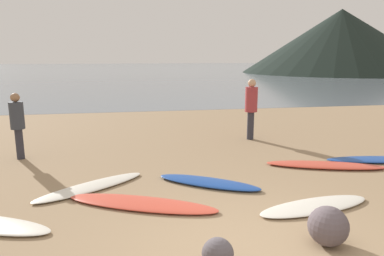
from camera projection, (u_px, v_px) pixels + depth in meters
name	position (u px, v px, depth m)	size (l,w,h in m)	color
ground_plane	(167.00, 122.00, 14.02)	(120.00, 120.00, 0.20)	#997C5B
ocean_water	(136.00, 69.00, 64.31)	(140.00, 100.00, 0.01)	slate
headland_hill	(340.00, 41.00, 51.19)	(27.73, 27.73, 8.99)	black
surfboard_1	(91.00, 187.00, 6.73)	(2.25, 0.52, 0.07)	silver
surfboard_2	(141.00, 203.00, 5.96)	(2.65, 0.60, 0.08)	#D84C38
surfboard_3	(208.00, 182.00, 6.92)	(2.09, 0.52, 0.09)	#1E479E
surfboard_4	(315.00, 206.00, 5.87)	(2.09, 0.59, 0.07)	silver
surfboard_5	(325.00, 165.00, 8.02)	(2.61, 0.56, 0.09)	#D84C38
surfboard_6	(378.00, 160.00, 8.46)	(2.49, 0.55, 0.08)	#1E479E
person_0	(17.00, 121.00, 8.48)	(0.33, 0.33, 1.61)	#2D2D38
person_1	(251.00, 104.00, 10.49)	(0.37, 0.37, 1.81)	#2D2D38
beach_rock_near	(328.00, 226.00, 4.68)	(0.53, 0.53, 0.53)	#574C51
beach_rock_far	(218.00, 254.00, 4.17)	(0.38, 0.38, 0.38)	#534C51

